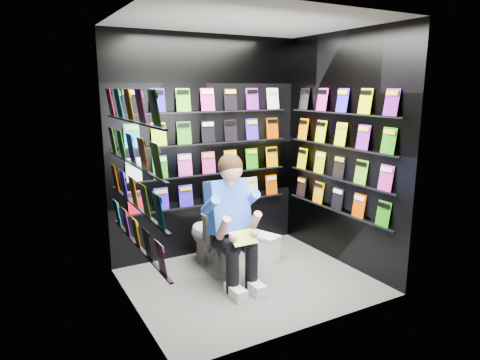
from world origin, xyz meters
TOP-DOWN VIEW (x-y plane):
  - floor at (0.00, 0.00)m, footprint 2.40×2.40m
  - ceiling at (0.00, 0.00)m, footprint 2.40×2.40m
  - wall_back at (0.00, 1.00)m, footprint 2.40×0.04m
  - wall_front at (0.00, -1.00)m, footprint 2.40×0.04m
  - wall_left at (-1.20, 0.00)m, footprint 0.04×2.00m
  - wall_right at (1.20, 0.00)m, footprint 0.04×2.00m
  - comics_back at (0.00, 0.97)m, footprint 2.10×0.06m
  - comics_left at (-1.17, 0.00)m, footprint 0.06×1.70m
  - comics_right at (1.17, 0.00)m, footprint 0.06×1.70m
  - toilet at (-0.18, 0.54)m, footprint 0.43×0.76m
  - longbox at (0.46, 0.45)m, footprint 0.32×0.41m
  - longbox_lid at (0.46, 0.45)m, footprint 0.35×0.44m
  - reader at (-0.18, 0.16)m, footprint 0.57×0.83m
  - held_comic at (-0.18, -0.19)m, footprint 0.26×0.16m

SIDE VIEW (x-z plane):
  - floor at x=0.00m, z-range 0.00..0.00m
  - longbox at x=0.46m, z-range 0.00..0.27m
  - longbox_lid at x=0.46m, z-range 0.27..0.30m
  - toilet at x=-0.18m, z-range 0.00..0.73m
  - held_comic at x=-0.18m, z-range 0.53..0.63m
  - reader at x=-0.18m, z-range 0.04..1.55m
  - wall_back at x=0.00m, z-range 0.00..2.60m
  - wall_front at x=0.00m, z-range 0.00..2.60m
  - wall_left at x=-1.20m, z-range 0.00..2.60m
  - wall_right at x=1.20m, z-range 0.00..2.60m
  - comics_back at x=0.00m, z-range 0.62..1.99m
  - comics_left at x=-1.17m, z-range 0.62..1.99m
  - comics_right at x=1.17m, z-range 0.62..1.99m
  - ceiling at x=0.00m, z-range 2.60..2.60m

